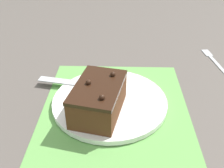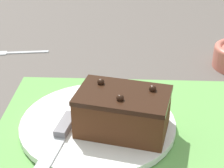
% 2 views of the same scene
% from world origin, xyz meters
% --- Properties ---
extents(ground_plane, '(3.00, 3.00, 0.00)m').
position_xyz_m(ground_plane, '(0.00, 0.00, 0.00)').
color(ground_plane, '#544C47').
extents(placemat_woven, '(0.46, 0.34, 0.00)m').
position_xyz_m(placemat_woven, '(0.00, 0.00, 0.00)').
color(placemat_woven, '#609E4C').
rests_on(placemat_woven, ground_plane).
extents(cake_plate, '(0.27, 0.27, 0.01)m').
position_xyz_m(cake_plate, '(-0.05, -0.01, 0.01)').
color(cake_plate, white).
rests_on(cake_plate, placemat_woven).
extents(chocolate_cake, '(0.17, 0.13, 0.08)m').
position_xyz_m(chocolate_cake, '(-0.01, -0.04, 0.05)').
color(chocolate_cake, '#512D19').
rests_on(chocolate_cake, cake_plate).
extents(serving_knife, '(0.06, 0.20, 0.01)m').
position_xyz_m(serving_knife, '(-0.11, -0.07, 0.02)').
color(serving_knife, slate).
rests_on(serving_knife, cake_plate).
extents(dessert_fork, '(0.15, 0.04, 0.01)m').
position_xyz_m(dessert_fork, '(-0.29, 0.30, 0.00)').
color(dessert_fork, '#B7BABF').
rests_on(dessert_fork, ground_plane).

